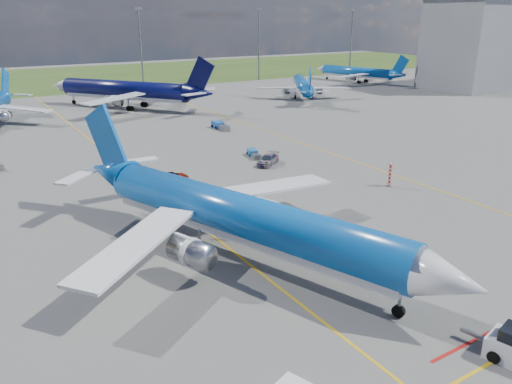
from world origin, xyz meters
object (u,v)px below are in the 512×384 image
warning_post (390,175)px  service_car_c (268,160)px  bg_jet_n (126,108)px  service_car_b (172,177)px  baggage_tug_e (220,126)px  bg_jet_ene (356,82)px  bg_jet_ne (302,97)px  main_airliner (243,258)px  baggage_tug_w (254,154)px

warning_post → service_car_c: warning_post is taller
bg_jet_n → service_car_c: 56.62m
service_car_b → baggage_tug_e: 32.10m
bg_jet_ene → service_car_c: size_ratio=6.99×
bg_jet_ne → baggage_tug_e: bg_jet_ne is taller
bg_jet_ene → service_car_b: size_ratio=8.12×
bg_jet_ene → baggage_tug_e: size_ratio=6.46×
bg_jet_ne → bg_jet_ene: size_ratio=0.99×
main_airliner → service_car_c: main_airliner is taller
warning_post → main_airliner: 27.04m
service_car_b → bg_jet_n: bearing=3.6°
bg_jet_n → baggage_tug_e: (8.14, -31.50, 0.56)m
bg_jet_ne → service_car_b: bg_jet_ne is taller
service_car_b → baggage_tug_e: baggage_tug_e is taller
service_car_b → baggage_tug_w: 15.96m
bg_jet_ene → baggage_tug_e: (-70.46, -39.28, 0.56)m
warning_post → bg_jet_ne: (34.15, 64.30, -1.50)m
baggage_tug_e → main_airliner: bearing=-114.2°
service_car_c → baggage_tug_w: 4.74m
bg_jet_n → service_car_c: size_ratio=9.21×
bg_jet_ne → service_car_c: bg_jet_ne is taller
warning_post → baggage_tug_e: warning_post is taller
bg_jet_ne → baggage_tug_w: (-41.59, -43.38, 0.44)m
bg_jet_ene → service_car_c: (-75.77, -64.32, 0.72)m
baggage_tug_w → baggage_tug_e: (4.90, 20.33, 0.12)m
service_car_c → bg_jet_ene: bearing=94.3°
bg_jet_ene → warning_post: bearing=34.5°
baggage_tug_w → main_airliner: bearing=-106.2°
baggage_tug_e → bg_jet_n: bearing=105.8°
warning_post → main_airliner: bearing=-163.7°
baggage_tug_w → warning_post: bearing=-53.7°
warning_post → main_airliner: size_ratio=0.07×
bg_jet_n → baggage_tug_w: bg_jet_n is taller
bg_jet_ne → baggage_tug_e: 43.34m
bg_jet_n → main_airliner: bearing=42.6°
main_airliner → service_car_c: (18.06, 23.79, 0.72)m
bg_jet_ene → baggage_tug_w: 96.08m
bg_jet_ene → baggage_tug_w: size_ratio=7.96×
warning_post → bg_jet_ene: 105.36m
baggage_tug_w → baggage_tug_e: baggage_tug_e is taller
main_airliner → service_car_c: 29.87m
bg_jet_ne → service_car_b: bearing=71.1°
warning_post → service_car_b: warning_post is taller
bg_jet_ene → baggage_tug_w: (-75.35, -59.61, 0.44)m
service_car_b → warning_post: bearing=-110.0°
main_airliner → baggage_tug_e: main_airliner is taller
bg_jet_ene → service_car_c: bearing=24.9°
service_car_b → main_airliner: bearing=-172.1°
bg_jet_n → baggage_tug_w: (3.25, -51.83, 0.44)m
service_car_b → baggage_tug_e: (20.17, 24.98, -0.03)m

